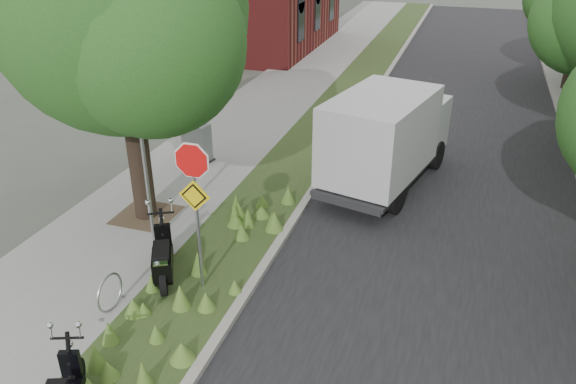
# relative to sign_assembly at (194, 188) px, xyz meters

# --- Properties ---
(ground) EXTENTS (120.00, 120.00, 0.00)m
(ground) POSITION_rel_sign_assembly_xyz_m (1.40, -0.58, -2.33)
(ground) COLOR #4C5147
(ground) RESTS_ON ground
(sidewalk_near) EXTENTS (3.50, 60.00, 0.12)m
(sidewalk_near) POSITION_rel_sign_assembly_xyz_m (-2.85, 9.42, -2.27)
(sidewalk_near) COLOR gray
(sidewalk_near) RESTS_ON ground
(verge) EXTENTS (2.00, 60.00, 0.12)m
(verge) POSITION_rel_sign_assembly_xyz_m (-0.10, 9.42, -2.27)
(verge) COLOR #2B3F1B
(verge) RESTS_ON ground
(kerb_near) EXTENTS (0.20, 60.00, 0.13)m
(kerb_near) POSITION_rel_sign_assembly_xyz_m (0.90, 9.42, -2.26)
(kerb_near) COLOR #9E9991
(kerb_near) RESTS_ON ground
(road) EXTENTS (7.00, 60.00, 0.01)m
(road) POSITION_rel_sign_assembly_xyz_m (4.40, 9.42, -2.32)
(road) COLOR black
(road) RESTS_ON ground
(kerb_far) EXTENTS (0.20, 60.00, 0.13)m
(kerb_far) POSITION_rel_sign_assembly_xyz_m (7.90, 9.42, -2.26)
(kerb_far) COLOR #9E9991
(kerb_far) RESTS_ON ground
(street_tree_main) EXTENTS (6.21, 5.54, 7.66)m
(street_tree_main) POSITION_rel_sign_assembly_xyz_m (-2.68, 2.28, 2.48)
(street_tree_main) COLOR black
(street_tree_main) RESTS_ON ground
(bare_post) EXTENTS (0.08, 0.08, 4.00)m
(bare_post) POSITION_rel_sign_assembly_xyz_m (-1.80, 1.22, -0.21)
(bare_post) COLOR #A5A8AD
(bare_post) RESTS_ON ground
(bike_hoop) EXTENTS (0.06, 0.78, 0.77)m
(bike_hoop) POSITION_rel_sign_assembly_xyz_m (-1.30, -1.18, -1.83)
(bike_hoop) COLOR #A5A8AD
(bike_hoop) RESTS_ON ground
(sign_assembly) EXTENTS (0.94, 0.08, 3.22)m
(sign_assembly) POSITION_rel_sign_assembly_xyz_m (0.00, 0.00, 0.00)
(sign_assembly) COLOR #A5A8AD
(sign_assembly) RESTS_ON ground
(scooter_near) EXTENTS (1.02, 1.69, 0.88)m
(scooter_near) POSITION_rel_sign_assembly_xyz_m (-0.80, -0.06, -1.78)
(scooter_near) COLOR black
(scooter_near) RESTS_ON ground
(box_truck) EXTENTS (3.04, 5.35, 2.28)m
(box_truck) POSITION_rel_sign_assembly_xyz_m (2.62, 6.02, -0.84)
(box_truck) COLOR #262628
(box_truck) RESTS_ON ground
(utility_cabinet) EXTENTS (0.94, 0.70, 1.15)m
(utility_cabinet) POSITION_rel_sign_assembly_xyz_m (-2.89, 5.67, -1.65)
(utility_cabinet) COLOR #262628
(utility_cabinet) RESTS_ON ground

